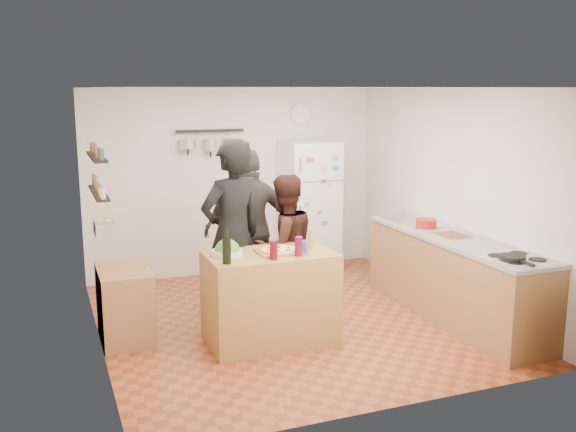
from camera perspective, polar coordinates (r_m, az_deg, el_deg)
name	(u,v)px	position (r m, az deg, el deg)	size (l,w,h in m)	color
room_shell	(279,202)	(7.11, -0.84, 1.21)	(4.20, 4.20, 4.20)	brown
prep_island	(270,297)	(6.42, -1.58, -7.24)	(1.25, 0.72, 0.91)	#A6793D
pizza_board	(278,252)	(6.29, -0.86, -3.19)	(0.42, 0.34, 0.02)	brown
pizza	(278,250)	(6.29, -0.86, -3.03)	(0.34, 0.34, 0.02)	beige
salad_bowl	(227,253)	(6.20, -5.42, -3.27)	(0.29, 0.29, 0.06)	silver
wine_bottle	(227,251)	(5.91, -5.47, -3.08)	(0.08, 0.08, 0.25)	black
wine_glass_near	(274,250)	(6.03, -1.29, -3.05)	(0.07, 0.07, 0.18)	#500617
wine_glass_far	(299,246)	(6.16, 0.95, -2.71)	(0.08, 0.08, 0.19)	#5F0824
pepper_mill	(310,240)	(6.47, 2.00, -2.15)	(0.05, 0.05, 0.16)	olive
salt_canister	(303,247)	(6.27, 1.35, -2.76)	(0.08, 0.08, 0.12)	navy
person_left	(232,235)	(6.66, -4.97, -1.72)	(0.73, 0.48, 2.00)	black
person_center	(284,248)	(6.95, -0.38, -2.84)	(0.78, 0.60, 1.60)	black
person_back	(251,229)	(7.35, -3.33, -1.12)	(1.07, 0.45, 1.83)	#2D2A28
counter_run	(454,279)	(7.28, 14.55, -5.40)	(0.63, 2.63, 0.90)	#9E7042
stove_top	(517,259)	(6.44, 19.67, -3.62)	(0.60, 0.62, 0.02)	white
skillet	(512,258)	(6.33, 19.30, -3.54)	(0.24, 0.24, 0.05)	black
sink	(414,222)	(7.84, 11.12, -0.54)	(0.50, 0.80, 0.03)	silver
cutting_board	(452,236)	(7.22, 14.37, -1.74)	(0.30, 0.40, 0.02)	brown
red_bowl	(426,223)	(7.53, 12.18, -0.65)	(0.24, 0.24, 0.10)	#A51312
fridge	(309,207)	(8.76, 1.89, 0.80)	(0.70, 0.68, 1.80)	white
wall_clock	(300,114)	(8.93, 1.10, 9.08)	(0.30, 0.30, 0.03)	silver
spice_shelf_lower	(99,193)	(6.47, -16.48, 1.99)	(0.12, 1.00, 0.03)	black
spice_shelf_upper	(97,157)	(6.43, -16.66, 5.07)	(0.12, 1.00, 0.03)	black
produce_basket	(104,228)	(6.54, -16.05, -1.02)	(0.18, 0.35, 0.14)	silver
side_table	(125,304)	(6.72, -14.28, -7.55)	(0.50, 0.80, 0.73)	#97683F
pot_rack	(210,131)	(8.46, -6.95, 7.52)	(0.90, 0.04, 0.04)	black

